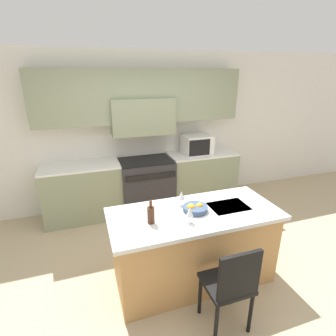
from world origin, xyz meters
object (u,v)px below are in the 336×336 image
Objects in this scene: wine_bottle at (151,214)px; island_chair at (231,284)px; wine_glass_near at (190,212)px; wine_glass_far at (181,196)px; range_stove at (146,185)px; fruit_bowl at (195,208)px; microwave at (197,144)px.

island_chair is at bearing -50.72° from wine_bottle.
wine_glass_near is 1.00× the size of wine_glass_far.
wine_bottle is (-0.42, -1.92, 0.53)m from range_stove.
wine_bottle reaches higher than wine_glass_near.
range_stove is 2.60m from island_chair.
wine_bottle reaches higher than fruit_bowl.
wine_glass_far is at bearing 97.65° from island_chair.
island_chair is at bearing -87.57° from fruit_bowl.
range_stove is at bearing 88.83° from wine_glass_near.
microwave is 2.38m from wine_bottle.
fruit_bowl is (0.52, 0.08, -0.06)m from wine_bottle.
range_stove is at bearing -178.89° from microwave.
island_chair is 5.42× the size of wine_glass_near.
range_stove is 3.36× the size of fruit_bowl.
wine_glass_near reaches higher than range_stove.
wine_glass_far reaches higher than fruit_bowl.
wine_bottle is 1.43× the size of wine_glass_near.
microwave is at bearing 60.50° from wine_glass_far.
microwave reaches higher than wine_glass_far.
fruit_bowl is (0.09, -0.18, -0.09)m from wine_glass_far.
wine_glass_near is 0.39m from wine_glass_far.
range_stove is 2.03m from wine_bottle.
wine_glass_far is at bearing -89.49° from range_stove.
microwave is 2.84× the size of wine_glass_near.
wine_bottle is at bearing -125.49° from microwave.
wine_glass_far reaches higher than island_chair.
island_chair is 0.75m from wine_glass_near.
microwave is 1.82× the size of fruit_bowl.
wine_bottle is (-0.56, 0.68, 0.44)m from island_chair.
microwave is 1.93m from wine_glass_far.
wine_bottle is at bearing -171.72° from fruit_bowl.
wine_bottle is (-1.38, -1.94, -0.13)m from microwave.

